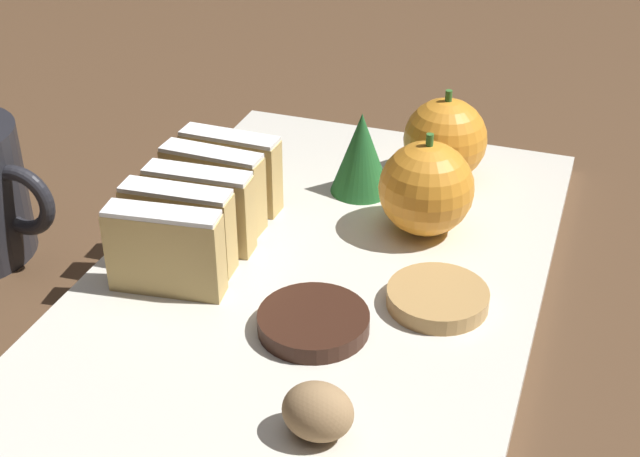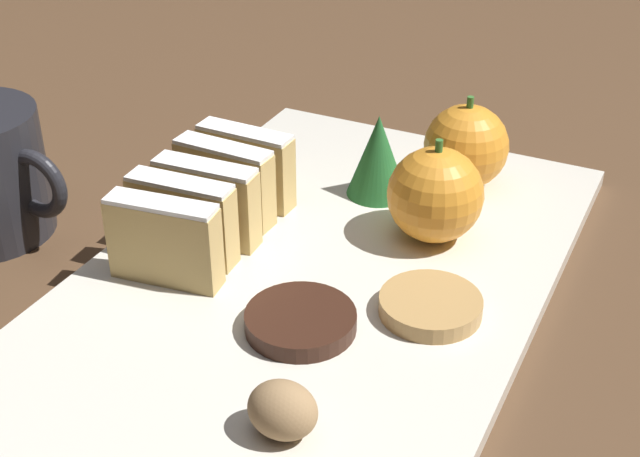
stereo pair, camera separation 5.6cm
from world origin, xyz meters
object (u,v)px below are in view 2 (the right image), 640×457
Objects in this scene: orange_near at (435,195)px; orange_far at (466,146)px; chocolate_cookie at (301,321)px; walnut at (283,410)px.

orange_far is at bearing 93.41° from orange_near.
orange_far reaches higher than chocolate_cookie.
walnut is 0.09m from chocolate_cookie.
chocolate_cookie is at bearing 111.09° from walnut.
orange_near is at bearing 75.31° from chocolate_cookie.
walnut is (0.00, -0.29, -0.02)m from orange_far.
chocolate_cookie is (-0.03, 0.08, -0.01)m from walnut.
orange_near is 1.11× the size of chocolate_cookie.
chocolate_cookie is at bearing -97.91° from orange_far.
orange_near reaches higher than walnut.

